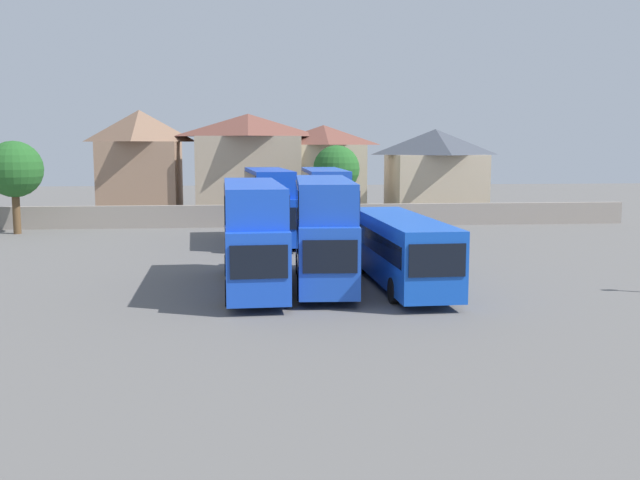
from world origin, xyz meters
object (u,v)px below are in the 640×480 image
object	(u,v)px
house_terrace_left	(141,162)
tree_left_of_lot	(336,169)
bus_5	(325,201)
bus_3	(401,247)
house_terrace_far_right	(435,171)
house_terrace_right	(324,170)
bus_1	(253,229)
bus_4	(269,202)
bus_2	(324,226)
house_terrace_centre	(249,164)
tree_behind_wall	(14,170)

from	to	relation	value
house_terrace_left	tree_left_of_lot	xyz separation A→B (m)	(17.50, -7.78, -0.42)
tree_left_of_lot	bus_5	bearing A→B (deg)	-100.45
bus_3	house_terrace_far_right	world-z (taller)	house_terrace_far_right
bus_3	tree_left_of_lot	distance (m)	28.54
bus_3	house_terrace_right	bearing A→B (deg)	178.12
bus_5	house_terrace_far_right	size ratio (longest dim) A/B	1.19
house_terrace_left	tree_left_of_lot	size ratio (longest dim) A/B	1.49
bus_1	house_terrace_far_right	world-z (taller)	house_terrace_far_right
bus_3	tree_left_of_lot	xyz separation A→B (m)	(0.31, 28.40, 2.73)
house_terrace_right	house_terrace_far_right	xyz separation A→B (m)	(10.52, -1.02, -0.18)
bus_1	bus_4	world-z (taller)	bus_4
bus_4	house_terrace_far_right	xyz separation A→B (m)	(16.25, 18.89, 1.33)
bus_1	house_terrace_left	xyz separation A→B (m)	(-10.27, 36.08, 2.27)
bus_1	bus_3	world-z (taller)	bus_1
bus_2	bus_3	size ratio (longest dim) A/B	0.88
house_terrace_centre	house_terrace_far_right	world-z (taller)	house_terrace_centre
house_terrace_left	tree_left_of_lot	bearing A→B (deg)	-23.98
house_terrace_far_right	house_terrace_left	bearing A→B (deg)	176.77
bus_1	house_terrace_far_right	xyz separation A→B (m)	(17.39, 34.52, 1.38)
bus_5	house_terrace_centre	distance (m)	19.89
bus_4	tree_behind_wall	size ratio (longest dim) A/B	1.53
bus_2	house_terrace_centre	bearing A→B (deg)	-171.14
bus_1	house_terrace_centre	world-z (taller)	house_terrace_centre
house_terrace_left	bus_4	bearing A→B (deg)	-60.83
bus_3	house_terrace_centre	bearing A→B (deg)	-170.50
house_terrace_centre	tree_left_of_lot	bearing A→B (deg)	-42.59
house_terrace_far_right	tree_behind_wall	size ratio (longest dim) A/B	1.26
bus_3	house_terrace_left	bearing A→B (deg)	-156.55
tree_left_of_lot	bus_2	bearing A→B (deg)	-97.96
bus_5	bus_2	bearing A→B (deg)	-5.59
bus_2	bus_3	bearing A→B (deg)	85.59
bus_4	bus_5	bearing A→B (deg)	91.93
bus_2	tree_left_of_lot	world-z (taller)	tree_left_of_lot
bus_5	house_terrace_far_right	distance (m)	22.29
tree_behind_wall	bus_4	bearing A→B (deg)	-20.96
tree_left_of_lot	tree_behind_wall	xyz separation A→B (m)	(-24.79, -5.50, 0.19)
bus_3	bus_5	bearing A→B (deg)	-175.09
house_terrace_left	tree_behind_wall	size ratio (longest dim) A/B	1.42
bus_3	house_terrace_centre	size ratio (longest dim) A/B	1.20
bus_2	house_terrace_far_right	xyz separation A→B (m)	(14.07, 34.15, 1.32)
bus_1	tree_behind_wall	xyz separation A→B (m)	(-17.57, 22.80, 2.04)
bus_5	bus_4	bearing A→B (deg)	-83.18
tree_behind_wall	bus_2	bearing A→B (deg)	-47.05
bus_4	tree_behind_wall	world-z (taller)	tree_behind_wall
bus_4	bus_3	bearing A→B (deg)	15.66
bus_1	bus_3	distance (m)	6.97
house_terrace_far_right	bus_5	bearing A→B (deg)	-123.94
house_terrace_left	house_terrace_centre	xyz separation A→B (m)	(10.04, -0.93, -0.20)
house_terrace_left	tree_left_of_lot	world-z (taller)	house_terrace_left
house_terrace_left	bus_1	bearing A→B (deg)	-74.11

